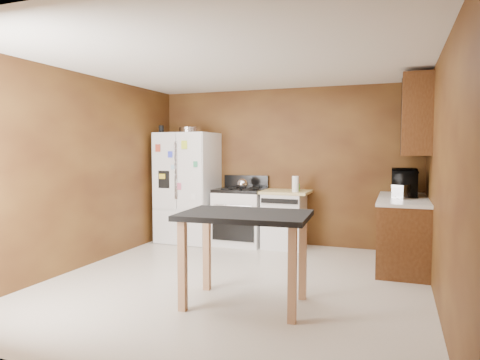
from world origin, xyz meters
The scene contains 18 objects.
floor centered at (0.00, 0.00, 0.00)m, with size 4.50×4.50×0.00m, color beige.
ceiling centered at (0.00, 0.00, 2.50)m, with size 4.50×4.50×0.00m, color white.
wall_back centered at (0.00, 2.25, 1.25)m, with size 4.20×4.20×0.00m, color brown.
wall_front centered at (0.00, -2.25, 1.25)m, with size 4.20×4.20×0.00m, color brown.
wall_left centered at (-2.10, 0.00, 1.25)m, with size 4.50×4.50×0.00m, color brown.
wall_right centered at (2.10, 0.00, 1.25)m, with size 4.50×4.50×0.00m, color brown.
roasting_pan centered at (-1.48, 1.83, 1.84)m, with size 0.35×0.35×0.09m, color silver.
pen_cup centered at (-1.97, 1.74, 1.86)m, with size 0.08×0.08×0.12m, color black.
kettle centered at (-0.57, 1.84, 0.98)m, with size 0.17×0.17×0.17m, color silver.
paper_towel centered at (0.29, 1.80, 1.01)m, with size 0.10×0.10×0.24m, color white.
green_canister centered at (0.26, 1.99, 0.94)m, with size 0.10×0.10×0.11m, color #52B847.
toaster centered at (1.77, 1.31, 0.99)m, with size 0.15×0.25×0.18m, color silver.
microwave centered at (1.81, 1.69, 1.07)m, with size 0.60×0.41×0.33m, color black.
refrigerator centered at (-1.55, 1.86, 0.90)m, with size 0.90×0.80×1.80m.
gas_range centered at (-0.64, 1.92, 0.46)m, with size 0.76×0.68×1.10m.
dishwasher centered at (0.08, 1.95, 0.45)m, with size 0.78×0.63×0.89m.
right_cabinets centered at (1.84, 1.48, 0.91)m, with size 0.63×1.58×2.45m.
island centered at (0.34, -0.60, 0.77)m, with size 1.28×0.90×0.91m.
Camera 1 is at (1.71, -4.48, 1.52)m, focal length 32.00 mm.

